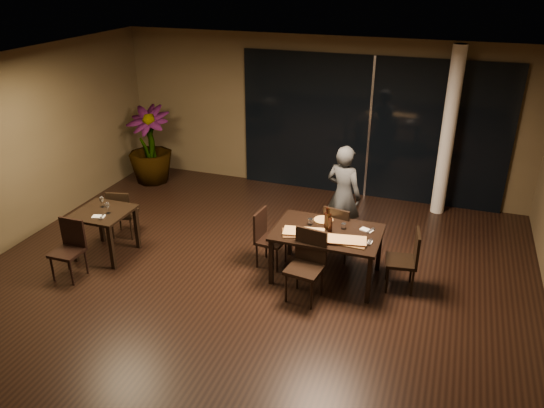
{
  "coord_description": "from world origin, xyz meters",
  "views": [
    {
      "loc": [
        2.46,
        -5.71,
        4.24
      ],
      "look_at": [
        0.17,
        0.79,
        1.05
      ],
      "focal_mm": 35.0,
      "sensor_mm": 36.0,
      "label": 1
    }
  ],
  "objects_px": {
    "bottle_c": "(327,218)",
    "diner": "(343,195)",
    "chair_side_far": "(122,211)",
    "bottle_a": "(328,219)",
    "side_table": "(104,219)",
    "chair_side_near": "(70,246)",
    "chair_main_far": "(338,230)",
    "chair_main_right": "(407,257)",
    "chair_main_left": "(267,235)",
    "main_table": "(327,236)",
    "bottle_b": "(330,223)",
    "potted_plant": "(150,145)",
    "chair_main_near": "(307,261)"
  },
  "relations": [
    {
      "from": "diner",
      "to": "chair_main_right",
      "type": "bearing_deg",
      "value": 155.73
    },
    {
      "from": "side_table",
      "to": "bottle_b",
      "type": "relative_size",
      "value": 2.9
    },
    {
      "from": "chair_side_far",
      "to": "chair_main_left",
      "type": "bearing_deg",
      "value": 167.32
    },
    {
      "from": "chair_main_far",
      "to": "chair_side_far",
      "type": "relative_size",
      "value": 1.06
    },
    {
      "from": "chair_side_far",
      "to": "diner",
      "type": "distance_m",
      "value": 3.63
    },
    {
      "from": "chair_side_near",
      "to": "chair_main_left",
      "type": "bearing_deg",
      "value": 25.38
    },
    {
      "from": "chair_main_near",
      "to": "chair_main_right",
      "type": "relative_size",
      "value": 1.09
    },
    {
      "from": "main_table",
      "to": "chair_main_right",
      "type": "relative_size",
      "value": 1.67
    },
    {
      "from": "bottle_b",
      "to": "main_table",
      "type": "bearing_deg",
      "value": -175.2
    },
    {
      "from": "bottle_a",
      "to": "diner",
      "type": "bearing_deg",
      "value": 90.84
    },
    {
      "from": "chair_main_left",
      "to": "chair_main_right",
      "type": "bearing_deg",
      "value": -84.14
    },
    {
      "from": "chair_main_right",
      "to": "bottle_a",
      "type": "bearing_deg",
      "value": -97.57
    },
    {
      "from": "chair_main_far",
      "to": "side_table",
      "type": "bearing_deg",
      "value": 28.68
    },
    {
      "from": "chair_main_left",
      "to": "diner",
      "type": "relative_size",
      "value": 0.53
    },
    {
      "from": "chair_main_near",
      "to": "diner",
      "type": "relative_size",
      "value": 0.59
    },
    {
      "from": "bottle_c",
      "to": "diner",
      "type": "bearing_deg",
      "value": 89.34
    },
    {
      "from": "chair_main_right",
      "to": "bottle_a",
      "type": "xyz_separation_m",
      "value": [
        -1.13,
        -0.02,
        0.41
      ]
    },
    {
      "from": "main_table",
      "to": "diner",
      "type": "relative_size",
      "value": 0.91
    },
    {
      "from": "side_table",
      "to": "bottle_b",
      "type": "height_order",
      "value": "bottle_b"
    },
    {
      "from": "chair_main_right",
      "to": "side_table",
      "type": "bearing_deg",
      "value": -91.21
    },
    {
      "from": "chair_main_near",
      "to": "chair_main_left",
      "type": "bearing_deg",
      "value": 150.19
    },
    {
      "from": "side_table",
      "to": "chair_main_right",
      "type": "xyz_separation_m",
      "value": [
        4.52,
        0.58,
        -0.12
      ]
    },
    {
      "from": "chair_main_far",
      "to": "chair_main_near",
      "type": "relative_size",
      "value": 0.92
    },
    {
      "from": "main_table",
      "to": "bottle_b",
      "type": "bearing_deg",
      "value": 4.8
    },
    {
      "from": "chair_main_right",
      "to": "bottle_b",
      "type": "bearing_deg",
      "value": -94.48
    },
    {
      "from": "side_table",
      "to": "chair_main_left",
      "type": "height_order",
      "value": "chair_main_left"
    },
    {
      "from": "chair_main_near",
      "to": "chair_side_far",
      "type": "xyz_separation_m",
      "value": [
        -3.34,
        0.63,
        -0.07
      ]
    },
    {
      "from": "main_table",
      "to": "chair_side_far",
      "type": "height_order",
      "value": "chair_side_far"
    },
    {
      "from": "chair_main_right",
      "to": "bottle_b",
      "type": "xyz_separation_m",
      "value": [
        -1.09,
        -0.08,
        0.39
      ]
    },
    {
      "from": "diner",
      "to": "bottle_b",
      "type": "xyz_separation_m",
      "value": [
        0.06,
        -1.14,
        0.06
      ]
    },
    {
      "from": "chair_main_near",
      "to": "diner",
      "type": "distance_m",
      "value": 1.72
    },
    {
      "from": "chair_side_far",
      "to": "bottle_a",
      "type": "relative_size",
      "value": 2.6
    },
    {
      "from": "side_table",
      "to": "chair_side_near",
      "type": "height_order",
      "value": "chair_side_near"
    },
    {
      "from": "bottle_a",
      "to": "chair_main_far",
      "type": "bearing_deg",
      "value": 84.31
    },
    {
      "from": "chair_side_near",
      "to": "side_table",
      "type": "bearing_deg",
      "value": 80.07
    },
    {
      "from": "bottle_b",
      "to": "chair_side_near",
      "type": "bearing_deg",
      "value": -161.62
    },
    {
      "from": "main_table",
      "to": "chair_side_near",
      "type": "relative_size",
      "value": 1.72
    },
    {
      "from": "chair_side_near",
      "to": "bottle_a",
      "type": "distance_m",
      "value": 3.74
    },
    {
      "from": "diner",
      "to": "bottle_c",
      "type": "bearing_deg",
      "value": 107.7
    },
    {
      "from": "chair_side_near",
      "to": "bottle_a",
      "type": "relative_size",
      "value": 2.68
    },
    {
      "from": "chair_main_right",
      "to": "bottle_a",
      "type": "height_order",
      "value": "bottle_a"
    },
    {
      "from": "bottle_a",
      "to": "bottle_c",
      "type": "height_order",
      "value": "bottle_c"
    },
    {
      "from": "bottle_b",
      "to": "bottle_c",
      "type": "bearing_deg",
      "value": 132.58
    },
    {
      "from": "bottle_b",
      "to": "bottle_c",
      "type": "relative_size",
      "value": 0.84
    },
    {
      "from": "chair_main_left",
      "to": "bottle_b",
      "type": "bearing_deg",
      "value": -88.19
    },
    {
      "from": "chair_main_left",
      "to": "chair_main_right",
      "type": "relative_size",
      "value": 0.97
    },
    {
      "from": "bottle_a",
      "to": "potted_plant",
      "type": "bearing_deg",
      "value": 151.63
    },
    {
      "from": "chair_side_far",
      "to": "chair_main_near",
      "type": "bearing_deg",
      "value": 156.97
    },
    {
      "from": "chair_main_far",
      "to": "bottle_a",
      "type": "xyz_separation_m",
      "value": [
        -0.05,
        -0.5,
        0.41
      ]
    },
    {
      "from": "chair_side_near",
      "to": "bottle_c",
      "type": "distance_m",
      "value": 3.72
    }
  ]
}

